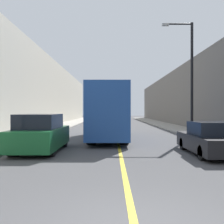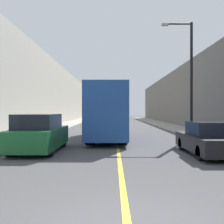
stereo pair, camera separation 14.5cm
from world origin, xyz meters
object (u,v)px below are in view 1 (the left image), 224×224
(bus, at_px, (107,112))
(parked_suv_left, at_px, (39,134))
(car_right_near, at_px, (209,140))
(street_lamp_right, at_px, (188,73))

(bus, relative_size, parked_suv_left, 2.09)
(bus, distance_m, parked_suv_left, 6.69)
(parked_suv_left, bearing_deg, car_right_near, -7.28)
(car_right_near, distance_m, street_lamp_right, 8.67)
(bus, height_order, car_right_near, bus)
(street_lamp_right, bearing_deg, bus, -172.87)
(parked_suv_left, height_order, street_lamp_right, street_lamp_right)
(parked_suv_left, bearing_deg, street_lamp_right, 35.14)
(street_lamp_right, bearing_deg, car_right_near, -99.91)
(bus, height_order, parked_suv_left, bus)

